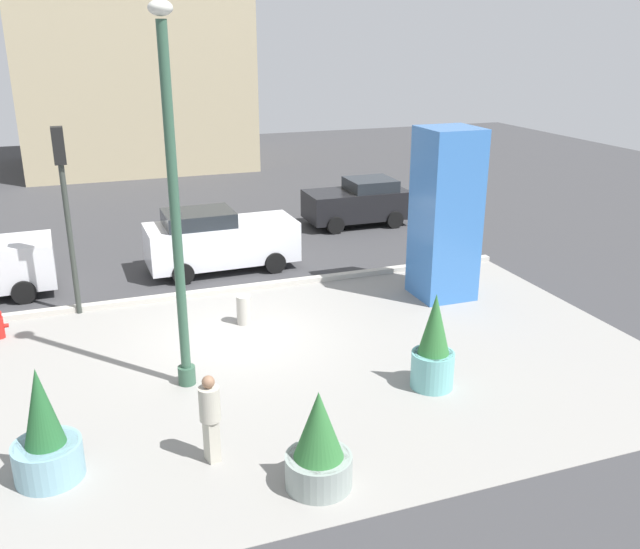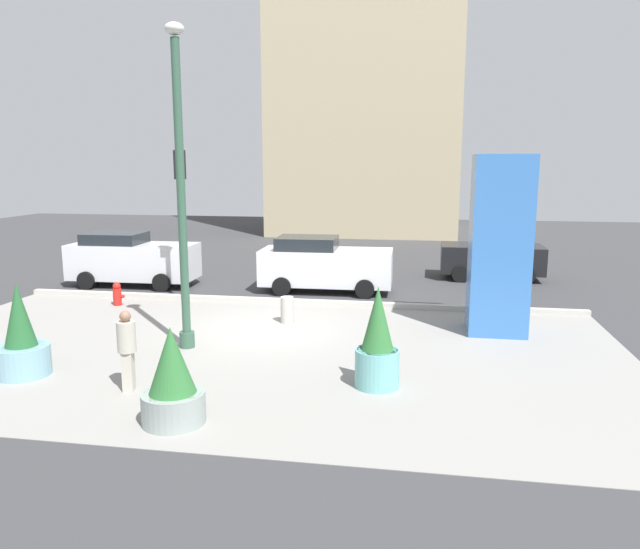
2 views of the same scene
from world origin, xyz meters
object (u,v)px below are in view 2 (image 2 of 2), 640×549
Objects in this scene: art_pillar_blue at (499,245)px; car_curb_east at (324,264)px; potted_plant_by_pillar at (377,345)px; fire_hydrant at (117,294)px; potted_plant_near_left at (172,383)px; car_intersection at (493,257)px; traffic_light_far_side at (181,201)px; lamp_post at (181,196)px; pedestrian_crossing at (127,347)px; potted_plant_mid_plaza at (21,342)px; car_far_lane at (132,259)px; concrete_bollard at (287,310)px.

art_pillar_blue reaches higher than car_curb_east.
potted_plant_by_pillar is 10.32m from fire_hydrant.
potted_plant_near_left is 9.58m from fire_hydrant.
car_intersection reaches higher than fire_hydrant.
traffic_light_far_side reaches higher than potted_plant_near_left.
lamp_post reaches higher than fire_hydrant.
art_pillar_blue is at bearing 36.45° from pedestrian_crossing.
lamp_post is at bearing 89.03° from pedestrian_crossing.
car_far_lane is at bearing 103.32° from potted_plant_mid_plaza.
potted_plant_near_left is at bearing -22.71° from potted_plant_mid_plaza.
art_pillar_blue is at bearing -18.54° from car_far_lane.
car_intersection is (6.87, 14.62, 0.14)m from potted_plant_near_left.
concrete_bollard is (4.56, 5.10, -0.36)m from potted_plant_mid_plaza.
car_far_lane is (-4.88, 6.91, -2.69)m from lamp_post.
potted_plant_mid_plaza is 2.67× the size of concrete_bollard.
lamp_post reaches higher than car_intersection.
car_far_lane is at bearing -179.01° from car_curb_east.
car_curb_east is (0.80, 11.18, 0.23)m from potted_plant_near_left.
lamp_post is 4.38× the size of potted_plant_near_left.
car_curb_east reaches higher than pedestrian_crossing.
art_pillar_blue is at bearing -12.30° from traffic_light_far_side.
concrete_bollard is 0.16× the size of car_far_lane.
potted_plant_near_left is 1.96m from pedestrian_crossing.
concrete_bollard is 8.01m from car_far_lane.
traffic_light_far_side is 1.05× the size of car_far_lane.
traffic_light_far_side reaches higher than potted_plant_mid_plaza.
potted_plant_near_left reaches higher than pedestrian_crossing.
potted_plant_mid_plaza is (-2.67, -2.44, -2.93)m from lamp_post.
potted_plant_by_pillar reaches higher than pedestrian_crossing.
fire_hydrant is at bearing 146.58° from potted_plant_by_pillar.
art_pillar_blue is 13.18m from car_far_lane.
potted_plant_near_left is at bearing -60.29° from car_far_lane.
traffic_light_far_side is (1.85, 0.99, 2.87)m from fire_hydrant.
lamp_post is 8.87m from car_far_lane.
potted_plant_mid_plaza is at bearing -153.15° from art_pillar_blue.
potted_plant_near_left is 12.73m from car_far_lane.
concrete_bollard is at bearing -29.00° from traffic_light_far_side.
art_pillar_blue is at bearing 19.92° from lamp_post.
potted_plant_near_left is 4.04m from potted_plant_by_pillar.
potted_plant_by_pillar is (-2.80, -4.59, -1.45)m from art_pillar_blue.
car_far_lane is (-2.21, 9.34, 0.24)m from potted_plant_mid_plaza.
pedestrian_crossing is at bearing -60.41° from fire_hydrant.
potted_plant_mid_plaza is 0.44× the size of car_far_lane.
traffic_light_far_side reaches higher than potted_plant_by_pillar.
car_far_lane is (-2.87, 2.08, -2.26)m from traffic_light_far_side.
concrete_bollard is (-5.66, -0.08, -1.95)m from art_pillar_blue.
car_curb_east is (7.11, 0.12, -0.02)m from car_far_lane.
car_far_lane is at bearing 125.25° from lamp_post.
potted_plant_mid_plaza is at bearing -95.18° from traffic_light_far_side.
potted_plant_near_left is at bearing -145.32° from potted_plant_by_pillar.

